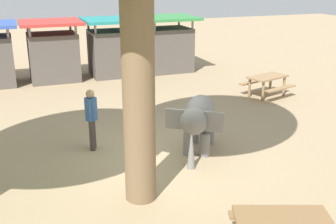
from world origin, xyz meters
name	(u,v)px	position (x,y,z in m)	size (l,w,h in m)	color
ground_plane	(164,158)	(0.00, 0.00, 0.00)	(60.00, 60.00, 0.00)	tan
elephant	(198,118)	(0.95, 0.03, 0.92)	(1.82, 1.97, 1.44)	slate
person_handler	(91,115)	(-1.55, 1.17, 0.95)	(0.32, 0.48, 1.62)	#3F3833
picnic_table_far	(267,81)	(5.49, 3.76, 0.59)	(1.87, 1.85, 0.78)	#9E7A51
market_stall_red	(53,54)	(-1.66, 9.14, 1.14)	(2.50, 2.50, 2.52)	#59514C
market_stall_teal	(113,50)	(0.94, 9.14, 1.14)	(2.50, 2.50, 2.52)	#59514C
market_stall_green	(168,47)	(3.54, 9.14, 1.14)	(2.50, 2.50, 2.52)	#59514C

